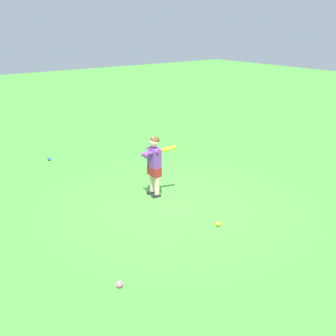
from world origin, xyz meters
name	(u,v)px	position (x,y,z in m)	size (l,w,h in m)	color
ground_plane	(175,204)	(0.00, 0.00, 0.00)	(40.00, 40.00, 0.00)	#479338
child_batter	(155,161)	(-0.53, -0.04, 0.65)	(0.35, 0.60, 1.08)	#232328
play_ball_midfield	(218,224)	(1.02, 0.04, 0.04)	(0.08, 0.08, 0.08)	yellow
play_ball_near_batter	(119,284)	(1.43, -1.95, 0.04)	(0.08, 0.08, 0.08)	pink
play_ball_far_right	(49,159)	(-3.52, -0.81, 0.04)	(0.08, 0.08, 0.08)	blue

